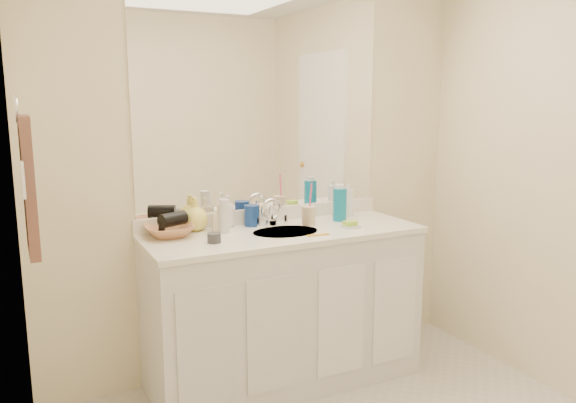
{
  "coord_description": "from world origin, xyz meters",
  "views": [
    {
      "loc": [
        -1.31,
        -1.65,
        1.59
      ],
      "look_at": [
        0.0,
        0.97,
        1.05
      ],
      "focal_mm": 35.0,
      "sensor_mm": 36.0,
      "label": 1
    }
  ],
  "objects": [
    {
      "name": "wall_back",
      "position": [
        0.0,
        1.3,
        1.2
      ],
      "size": [
        2.6,
        0.02,
        2.4
      ],
      "primitive_type": "cube",
      "color": "#F8EAC2",
      "rests_on": "floor"
    },
    {
      "name": "wall_left",
      "position": [
        -1.3,
        0.0,
        1.2
      ],
      "size": [
        0.02,
        2.6,
        2.4
      ],
      "primitive_type": "cube",
      "color": "#F8EAC2",
      "rests_on": "floor"
    },
    {
      "name": "vanity_cabinet",
      "position": [
        0.0,
        1.02,
        0.42
      ],
      "size": [
        1.5,
        0.55,
        0.85
      ],
      "primitive_type": "cube",
      "color": "silver",
      "rests_on": "floor"
    },
    {
      "name": "countertop",
      "position": [
        0.0,
        1.02,
        0.86
      ],
      "size": [
        1.52,
        0.57,
        0.03
      ],
      "primitive_type": "cube",
      "color": "white",
      "rests_on": "vanity_cabinet"
    },
    {
      "name": "backsplash",
      "position": [
        0.0,
        1.29,
        0.92
      ],
      "size": [
        1.52,
        0.03,
        0.08
      ],
      "primitive_type": "cube",
      "color": "white",
      "rests_on": "countertop"
    },
    {
      "name": "sink_basin",
      "position": [
        0.0,
        1.0,
        0.87
      ],
      "size": [
        0.37,
        0.37,
        0.02
      ],
      "primitive_type": "cylinder",
      "color": "#BDB7A6",
      "rests_on": "countertop"
    },
    {
      "name": "faucet",
      "position": [
        0.0,
        1.18,
        0.94
      ],
      "size": [
        0.02,
        0.02,
        0.11
      ],
      "primitive_type": "cylinder",
      "color": "silver",
      "rests_on": "countertop"
    },
    {
      "name": "mirror",
      "position": [
        0.0,
        1.29,
        1.56
      ],
      "size": [
        1.48,
        0.01,
        1.2
      ],
      "primitive_type": "cube",
      "color": "white",
      "rests_on": "wall_back"
    },
    {
      "name": "blue_mug",
      "position": [
        -0.11,
        1.21,
        0.94
      ],
      "size": [
        0.1,
        0.1,
        0.12
      ],
      "primitive_type": "cylinder",
      "rotation": [
        0.0,
        0.0,
        -0.17
      ],
      "color": "navy",
      "rests_on": "countertop"
    },
    {
      "name": "tan_cup",
      "position": [
        0.19,
        1.09,
        0.93
      ],
      "size": [
        0.09,
        0.09,
        0.11
      ],
      "primitive_type": "cylinder",
      "rotation": [
        0.0,
        0.0,
        -0.11
      ],
      "color": "beige",
      "rests_on": "countertop"
    },
    {
      "name": "toothbrush",
      "position": [
        0.2,
        1.09,
        1.03
      ],
      "size": [
        0.01,
        0.04,
        0.18
      ],
      "primitive_type": "cylinder",
      "rotation": [
        0.14,
        0.0,
        0.11
      ],
      "color": "#F03F75",
      "rests_on": "tan_cup"
    },
    {
      "name": "mouthwash_bottle",
      "position": [
        0.41,
        1.11,
        0.98
      ],
      "size": [
        0.1,
        0.1,
        0.19
      ],
      "primitive_type": "cylinder",
      "rotation": [
        0.0,
        0.0,
        -0.33
      ],
      "color": "#0C749B",
      "rests_on": "countertop"
    },
    {
      "name": "clear_pump_bottle",
      "position": [
        0.52,
        1.2,
        0.96
      ],
      "size": [
        0.07,
        0.07,
        0.17
      ],
      "primitive_type": "cylinder",
      "rotation": [
        0.0,
        0.0,
        -0.22
      ],
      "color": "white",
      "rests_on": "countertop"
    },
    {
      "name": "soap_dish",
      "position": [
        0.37,
        0.93,
        0.89
      ],
      "size": [
        0.1,
        0.08,
        0.01
      ],
      "primitive_type": "cube",
      "rotation": [
        0.0,
        0.0,
        -0.01
      ],
      "color": "silver",
      "rests_on": "countertop"
    },
    {
      "name": "green_soap",
      "position": [
        0.37,
        0.93,
        0.9
      ],
      "size": [
        0.07,
        0.05,
        0.03
      ],
      "primitive_type": "cube",
      "rotation": [
        0.0,
        0.0,
        0.05
      ],
      "color": "#9BD133",
      "rests_on": "soap_dish"
    },
    {
      "name": "orange_comb",
      "position": [
        0.11,
        0.85,
        0.88
      ],
      "size": [
        0.12,
        0.03,
        0.01
      ],
      "primitive_type": "cube",
      "rotation": [
        0.0,
        0.0,
        -0.06
      ],
      "color": "orange",
      "rests_on": "countertop"
    },
    {
      "name": "dark_jar",
      "position": [
        -0.42,
        0.95,
        0.9
      ],
      "size": [
        0.09,
        0.09,
        0.05
      ],
      "primitive_type": "cylinder",
      "rotation": [
        0.0,
        0.0,
        -0.37
      ],
      "color": "#323339",
      "rests_on": "countertop"
    },
    {
      "name": "extra_white_bottle",
      "position": [
        -0.3,
        1.13,
        0.97
      ],
      "size": [
        0.06,
        0.06,
        0.18
      ],
      "primitive_type": "cylinder",
      "rotation": [
        0.0,
        0.0,
        0.07
      ],
      "color": "silver",
      "rests_on": "countertop"
    },
    {
      "name": "soap_bottle_white",
      "position": [
        -0.24,
        1.24,
        0.97
      ],
      "size": [
        0.07,
        0.07,
        0.18
      ],
      "primitive_type": "imported",
      "rotation": [
        0.0,
        0.0,
        0.02
      ],
      "color": "white",
      "rests_on": "countertop"
    },
    {
      "name": "soap_bottle_cream",
      "position": [
        -0.32,
        1.18,
        0.95
      ],
      "size": [
        0.08,
        0.08,
        0.15
      ],
      "primitive_type": "imported",
      "rotation": [
        0.0,
        0.0,
        -0.21
      ],
      "color": "beige",
      "rests_on": "countertop"
    },
    {
      "name": "soap_bottle_yellow",
      "position": [
        -0.43,
        1.25,
        0.97
      ],
      "size": [
        0.18,
        0.18,
        0.18
      ],
      "primitive_type": "imported",
      "rotation": [
        0.0,
        0.0,
        -0.27
      ],
      "color": "#F2E55E",
      "rests_on": "countertop"
    },
    {
      "name": "wicker_basket",
      "position": [
        -0.59,
        1.17,
        0.91
      ],
      "size": [
        0.26,
        0.26,
        0.06
      ],
      "primitive_type": "imported",
      "rotation": [
        0.0,
        0.0,
        0.02
      ],
      "color": "#B27148",
      "rests_on": "countertop"
    },
    {
      "name": "hair_dryer",
      "position": [
        -0.57,
        1.17,
        0.97
      ],
      "size": [
        0.16,
        0.13,
        0.07
      ],
      "primitive_type": "cylinder",
      "rotation": [
        0.0,
        1.57,
        0.41
      ],
      "color": "black",
      "rests_on": "wicker_basket"
    },
    {
      "name": "towel_ring",
      "position": [
        -1.27,
        0.77,
        1.55
      ],
      "size": [
        0.01,
        0.11,
        0.11
      ],
      "primitive_type": "torus",
      "rotation": [
        0.0,
        1.57,
        0.0
      ],
      "color": "silver",
      "rests_on": "wall_left"
    },
    {
      "name": "hand_towel",
      "position": [
        -1.25,
        0.77,
        1.25
      ],
      "size": [
        0.04,
        0.32,
        0.55
      ],
      "primitive_type": "cube",
      "color": "#51342B",
      "rests_on": "towel_ring"
    },
    {
      "name": "switch_plate",
      "position": [
        -1.27,
        0.57,
        1.3
      ],
      "size": [
        0.01,
        0.08,
        0.13
      ],
      "primitive_type": "cube",
      "color": "white",
      "rests_on": "wall_left"
    }
  ]
}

